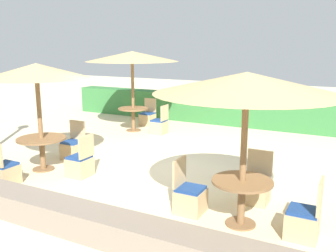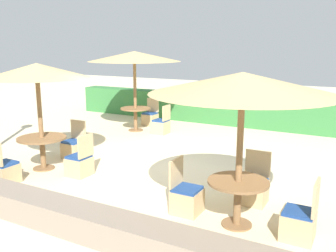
# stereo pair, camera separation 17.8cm
# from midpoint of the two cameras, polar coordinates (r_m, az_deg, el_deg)

# --- Properties ---
(ground_plane) EXTENTS (40.00, 40.00, 0.00)m
(ground_plane) POSITION_cam_midpoint_polar(r_m,az_deg,el_deg) (8.62, -1.34, -6.61)
(ground_plane) COLOR beige
(hedge_row) EXTENTS (13.00, 0.70, 1.02)m
(hedge_row) POSITION_cam_midpoint_polar(r_m,az_deg,el_deg) (13.40, 10.53, 2.32)
(hedge_row) COLOR #387A3D
(hedge_row) RESTS_ON ground_plane
(stone_border) EXTENTS (10.00, 0.56, 0.42)m
(stone_border) POSITION_cam_midpoint_polar(r_m,az_deg,el_deg) (6.26, -16.02, -12.64)
(stone_border) COLOR gray
(stone_border) RESTS_ON ground_plane
(parasol_back_left) EXTENTS (2.97, 2.97, 2.59)m
(parasol_back_left) POSITION_cam_midpoint_polar(r_m,az_deg,el_deg) (12.13, -4.72, 10.50)
(parasol_back_left) COLOR olive
(parasol_back_left) RESTS_ON ground_plane
(round_table_back_left) EXTENTS (0.98, 0.98, 0.76)m
(round_table_back_left) POSITION_cam_midpoint_polar(r_m,az_deg,el_deg) (12.33, -4.57, 1.94)
(round_table_back_left) COLOR olive
(round_table_back_left) RESTS_ON ground_plane
(patio_chair_back_left_north) EXTENTS (0.46, 0.46, 0.93)m
(patio_chair_back_left_north) POSITION_cam_midpoint_polar(r_m,az_deg,el_deg) (13.20, -2.34, 1.27)
(patio_chair_back_left_north) COLOR tan
(patio_chair_back_left_north) RESTS_ON ground_plane
(patio_chair_back_left_east) EXTENTS (0.46, 0.46, 0.93)m
(patio_chair_back_left_east) POSITION_cam_midpoint_polar(r_m,az_deg,el_deg) (11.93, -0.61, 0.08)
(patio_chair_back_left_east) COLOR tan
(patio_chair_back_left_east) RESTS_ON ground_plane
(parasol_front_right) EXTENTS (2.78, 2.78, 2.41)m
(parasol_front_right) POSITION_cam_midpoint_polar(r_m,az_deg,el_deg) (5.60, 12.18, 6.32)
(parasol_front_right) COLOR olive
(parasol_front_right) RESTS_ON ground_plane
(round_table_front_right) EXTENTS (0.95, 0.95, 0.74)m
(round_table_front_right) POSITION_cam_midpoint_polar(r_m,az_deg,el_deg) (6.01, 11.45, -9.80)
(round_table_front_right) COLOR olive
(round_table_front_right) RESTS_ON ground_plane
(patio_chair_front_right_east) EXTENTS (0.46, 0.46, 0.93)m
(patio_chair_front_right_east) POSITION_cam_midpoint_polar(r_m,az_deg,el_deg) (5.97, 20.23, -13.64)
(patio_chair_front_right_east) COLOR tan
(patio_chair_front_right_east) RESTS_ON ground_plane
(patio_chair_front_right_north) EXTENTS (0.46, 0.46, 0.93)m
(patio_chair_front_right_north) POSITION_cam_midpoint_polar(r_m,az_deg,el_deg) (6.99, 13.65, -9.31)
(patio_chair_front_right_north) COLOR tan
(patio_chair_front_right_north) RESTS_ON ground_plane
(patio_chair_front_right_west) EXTENTS (0.46, 0.46, 0.93)m
(patio_chair_front_right_west) POSITION_cam_midpoint_polar(r_m,az_deg,el_deg) (6.44, 3.58, -10.87)
(patio_chair_front_right_west) COLOR tan
(patio_chair_front_right_west) RESTS_ON ground_plane
(parasol_front_left) EXTENTS (2.27, 2.27, 2.40)m
(parasol_front_left) POSITION_cam_midpoint_polar(r_m,az_deg,el_deg) (8.67, -18.82, 7.92)
(parasol_front_left) COLOR olive
(parasol_front_left) RESTS_ON ground_plane
(round_table_front_left) EXTENTS (1.09, 1.09, 0.75)m
(round_table_front_left) POSITION_cam_midpoint_polar(r_m,az_deg,el_deg) (8.92, -18.09, -2.60)
(round_table_front_left) COLOR olive
(round_table_front_left) RESTS_ON ground_plane
(patio_chair_front_left_south) EXTENTS (0.46, 0.46, 0.93)m
(patio_chair_front_left_south) POSITION_cam_midpoint_polar(r_m,az_deg,el_deg) (8.35, -23.15, -6.37)
(patio_chair_front_left_south) COLOR tan
(patio_chair_front_left_south) RESTS_ON ground_plane
(patio_chair_front_left_north) EXTENTS (0.46, 0.46, 0.93)m
(patio_chair_front_left_north) POSITION_cam_midpoint_polar(r_m,az_deg,el_deg) (9.67, -13.63, -3.21)
(patio_chair_front_left_north) COLOR tan
(patio_chair_front_left_north) RESTS_ON ground_plane
(patio_chair_front_left_east) EXTENTS (0.46, 0.46, 0.93)m
(patio_chair_front_left_east) POSITION_cam_midpoint_polar(r_m,az_deg,el_deg) (8.35, -12.71, -5.66)
(patio_chair_front_left_east) COLOR tan
(patio_chair_front_left_east) RESTS_ON ground_plane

